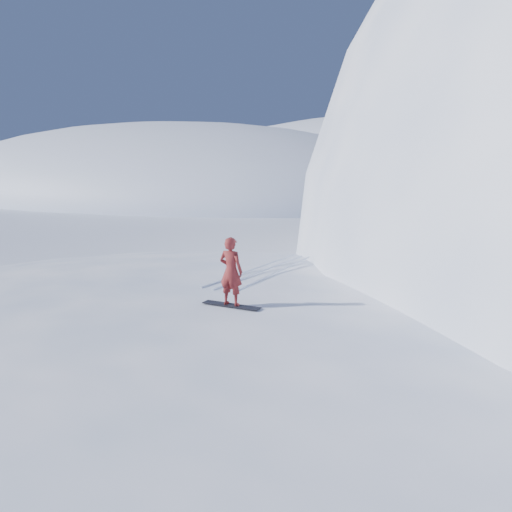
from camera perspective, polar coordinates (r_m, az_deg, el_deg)
The scene contains 9 objects.
ground at distance 12.82m, azimuth -11.45°, elevation -16.77°, with size 400.00×400.00×0.00m, color white.
near_ridge at distance 14.19m, azimuth 0.76°, elevation -13.81°, with size 36.00×28.00×4.80m, color white.
far_ridge_a at distance 103.80m, azimuth -11.96°, elevation 6.83°, with size 120.00×70.00×28.00m, color white.
far_ridge_c at distance 127.23m, azimuth 15.11°, elevation 7.28°, with size 140.00×90.00×36.00m, color white.
wind_bumps at distance 14.50m, azimuth -6.46°, elevation -13.32°, with size 16.00×14.40×1.00m.
snowboard at distance 12.32m, azimuth -2.85°, elevation -5.64°, with size 1.53×0.29×0.03m, color black.
snowboarder at distance 12.12m, azimuth -2.89°, elevation -1.75°, with size 0.61×0.40×1.68m, color maroon.
vapor_plume at distance 86.28m, azimuth -26.82°, elevation 5.30°, with size 10.42×8.33×7.29m, color white.
board_tracks at distance 16.39m, azimuth 1.00°, elevation -1.60°, with size 1.95×5.96×0.04m.
Camera 1 is at (8.75, -7.38, 5.78)m, focal length 35.00 mm.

